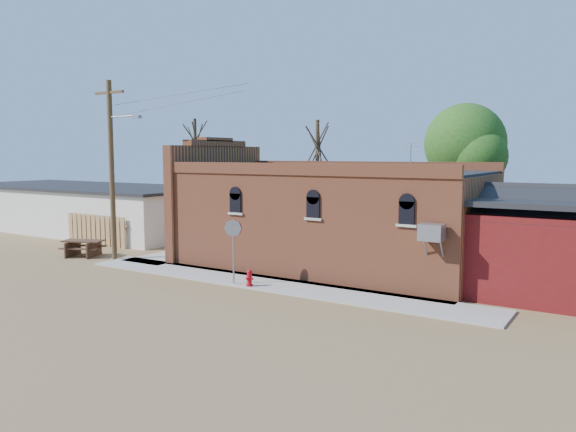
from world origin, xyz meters
The scene contains 15 objects.
ground centered at (0.00, 0.00, 0.00)m, with size 120.00×120.00×0.00m, color olive.
sidewalk_south centered at (1.50, 0.90, 0.04)m, with size 19.00×2.20×0.08m, color #9E9991.
sidewalk_west centered at (-6.30, 6.00, 0.04)m, with size 2.60×10.00×0.08m, color #9E9991.
brick_bar centered at (1.64, 5.49, 2.34)m, with size 16.40×7.97×6.30m.
red_shed centered at (11.50, 5.50, 2.27)m, with size 5.40×6.40×4.30m.
storage_building centered at (-19.00, 8.00, 1.60)m, with size 20.40×8.40×3.17m.
wood_fence centered at (-12.80, 3.80, 0.90)m, with size 5.20×0.10×1.80m, color olive, non-canonical shape.
utility_pole centered at (-8.14, 1.20, 4.77)m, with size 3.12×0.26×9.00m.
tree_bare_near centered at (-3.00, 13.00, 5.96)m, with size 2.80×2.80×7.65m.
tree_bare_far centered at (-14.00, 14.00, 6.36)m, with size 2.80×2.80×8.16m.
tree_leafy centered at (6.00, 13.50, 5.93)m, with size 4.40×4.40×8.15m.
fire_hydrant centered at (1.18, 0.00, 0.41)m, with size 0.40×0.39×0.67m.
stop_sign centered at (0.38, 0.00, 2.12)m, with size 0.67×0.37×2.66m.
trash_barrel centered at (-5.30, 5.80, 0.49)m, with size 0.53×0.53×0.82m, color navy.
picnic_table centered at (-10.41, 1.03, 0.56)m, with size 2.51×2.25×0.86m.
Camera 1 is at (14.32, -17.92, 5.37)m, focal length 35.00 mm.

